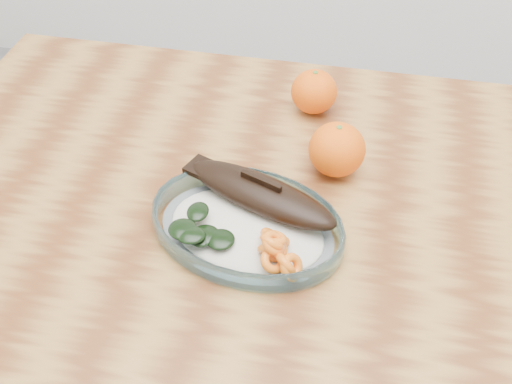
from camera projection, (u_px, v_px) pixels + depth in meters
dining_table at (305, 274)px, 0.91m from camera, size 1.20×0.80×0.75m
plated_meal at (248, 223)px, 0.82m from camera, size 0.56×0.56×0.08m
orange_left at (314, 92)px, 1.01m from camera, size 0.07×0.07×0.07m
orange_right at (337, 149)px, 0.90m from camera, size 0.08×0.08×0.08m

